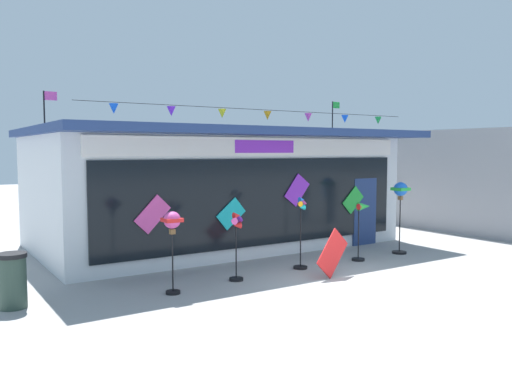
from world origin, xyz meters
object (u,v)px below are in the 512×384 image
(wind_spinner_right, at_px, (400,197))
(trash_bin, at_px, (12,280))
(wind_spinner_far_left, at_px, (172,227))
(wind_spinner_center_right, at_px, (362,221))
(display_kite_on_ground, at_px, (332,253))
(wind_spinner_left, at_px, (237,237))
(wind_spinner_center_left, at_px, (301,230))
(kite_shop_building, at_px, (214,187))

(wind_spinner_right, xyz_separation_m, trash_bin, (-9.69, 0.37, -1.04))
(wind_spinner_far_left, bearing_deg, wind_spinner_right, 2.82)
(wind_spinner_center_right, height_order, trash_bin, wind_spinner_center_right)
(display_kite_on_ground, bearing_deg, wind_spinner_far_left, 169.25)
(wind_spinner_far_left, relative_size, trash_bin, 1.64)
(wind_spinner_left, height_order, wind_spinner_right, wind_spinner_right)
(wind_spinner_far_left, height_order, wind_spinner_left, wind_spinner_far_left)
(wind_spinner_center_left, xyz_separation_m, trash_bin, (-6.27, 0.36, -0.44))
(wind_spinner_center_right, distance_m, wind_spinner_right, 1.58)
(wind_spinner_center_left, bearing_deg, trash_bin, 176.69)
(wind_spinner_far_left, height_order, display_kite_on_ground, wind_spinner_far_left)
(wind_spinner_left, xyz_separation_m, wind_spinner_center_left, (1.88, 0.15, -0.01))
(wind_spinner_far_left, relative_size, wind_spinner_center_left, 0.95)
(display_kite_on_ground, bearing_deg, trash_bin, 167.72)
(kite_shop_building, bearing_deg, wind_spinner_far_left, -126.72)
(wind_spinner_left, bearing_deg, wind_spinner_far_left, -172.95)
(kite_shop_building, xyz_separation_m, wind_spinner_center_right, (1.98, -4.33, -0.70))
(display_kite_on_ground, bearing_deg, kite_shop_building, 91.37)
(wind_spinner_far_left, relative_size, wind_spinner_left, 1.09)
(kite_shop_building, distance_m, wind_spinner_center_right, 4.81)
(wind_spinner_far_left, relative_size, wind_spinner_right, 0.83)
(wind_spinner_far_left, bearing_deg, wind_spinner_center_left, 5.66)
(display_kite_on_ground, bearing_deg, wind_spinner_center_left, 94.93)
(wind_spinner_far_left, distance_m, wind_spinner_right, 6.91)
(wind_spinner_right, bearing_deg, display_kite_on_ground, -163.06)
(trash_bin, xyz_separation_m, display_kite_on_ground, (6.35, -1.38, 0.04))
(wind_spinner_far_left, xyz_separation_m, trash_bin, (-2.79, 0.71, -0.82))
(wind_spinner_left, relative_size, trash_bin, 1.51)
(kite_shop_building, xyz_separation_m, wind_spinner_left, (-1.84, -4.41, -0.77))
(wind_spinner_right, height_order, display_kite_on_ground, wind_spinner_right)
(wind_spinner_far_left, xyz_separation_m, wind_spinner_left, (1.59, 0.20, -0.37))
(wind_spinner_far_left, bearing_deg, display_kite_on_ground, -10.75)
(wind_spinner_center_left, bearing_deg, wind_spinner_center_right, -1.95)
(wind_spinner_left, bearing_deg, wind_spinner_center_right, 1.22)
(wind_spinner_left, bearing_deg, display_kite_on_ground, -23.93)
(wind_spinner_center_left, xyz_separation_m, wind_spinner_center_right, (1.94, -0.07, 0.08))
(wind_spinner_center_left, xyz_separation_m, wind_spinner_right, (3.42, -0.00, 0.60))
(wind_spinner_center_right, bearing_deg, display_kite_on_ground, -152.71)
(wind_spinner_center_right, bearing_deg, trash_bin, 177.01)
(kite_shop_building, xyz_separation_m, trash_bin, (-6.23, -3.90, -1.22))
(wind_spinner_right, bearing_deg, wind_spinner_center_right, -177.63)
(wind_spinner_left, bearing_deg, trash_bin, 173.37)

